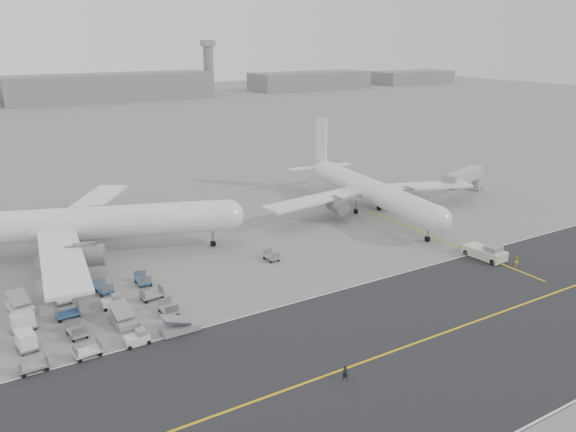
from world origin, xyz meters
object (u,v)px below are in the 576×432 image
ground_crew_b (516,262)px  pushback_tug (486,252)px  airliner_a (76,224)px  jet_bridge (464,178)px  ground_crew_a (345,373)px  airliner_b (369,190)px  control_tower (209,66)px

ground_crew_b → pushback_tug: bearing=-96.7°
airliner_a → jet_bridge: (79.36, -6.62, -1.29)m
airliner_a → ground_crew_a: bearing=-142.1°
airliner_b → airliner_a: bearing=-179.7°
pushback_tug → jet_bridge: (25.03, 27.67, 3.00)m
ground_crew_a → ground_crew_b: (39.71, 10.35, -0.00)m
control_tower → airliner_a: 266.46m
control_tower → airliner_a: size_ratio=0.62×
pushback_tug → ground_crew_b: bearing=-80.1°
airliner_b → pushback_tug: bearing=-83.0°
pushback_tug → ground_crew_a: 41.33m
airliner_b → ground_crew_b: airliner_b is taller
control_tower → pushback_tug: (-70.28, -269.55, -15.26)m
ground_crew_b → ground_crew_a: bearing=-6.7°
airliner_b → jet_bridge: airliner_b is taller
control_tower → airliner_b: 251.24m
airliner_b → jet_bridge: 25.43m
pushback_tug → control_tower: bearing=70.8°
jet_bridge → control_tower: bearing=62.6°
airliner_b → ground_crew_b: size_ratio=28.78×
airliner_b → ground_crew_a: 58.17m
airliner_a → jet_bridge: size_ratio=3.33×
airliner_a → ground_crew_b: bearing=-104.9°
ground_crew_a → airliner_b: bearing=68.5°
control_tower → ground_crew_a: 305.06m
control_tower → ground_crew_b: 283.22m
ground_crew_a → ground_crew_b: ground_crew_a is taller
airliner_a → ground_crew_a: 51.99m
airliner_b → jet_bridge: size_ratio=3.05×
airliner_a → airliner_b: size_ratio=1.09×
jet_bridge → ground_crew_b: bearing=-143.1°
airliner_a → jet_bridge: bearing=-74.7°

